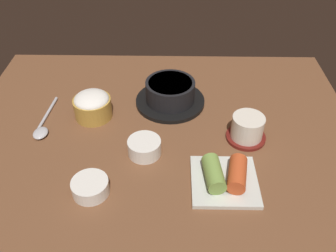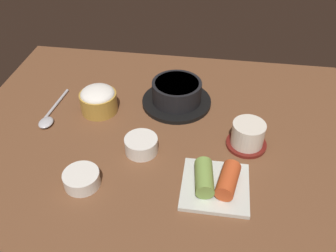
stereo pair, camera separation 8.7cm
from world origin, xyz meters
The scene contains 8 objects.
dining_table centered at (0.00, 0.00, 1.00)cm, with size 100.00×76.00×2.00cm, color brown.
stone_pot centered at (2.35, 11.63, 5.17)cm, with size 18.95×18.95×6.77cm.
rice_bowl centered at (-17.71, 5.40, 5.62)cm, with size 9.77×9.77×7.07cm.
tea_cup_with_saucer centered at (21.10, -2.77, 5.18)cm, with size 9.68×9.68×6.49cm.
banchan_cup_center centered at (-3.36, -8.43, 4.02)cm, with size 7.77×7.77×3.79cm.
kimchi_plate centered at (14.37, -17.29, 3.86)cm, with size 14.18×14.18×4.87cm.
side_bowl_near centered at (-13.79, -20.33, 3.73)cm, with size 7.77×7.77×3.20cm.
spoon centered at (-29.78, -0.13, 2.62)cm, with size 3.60×17.65×1.35cm.
Camera 2 is at (11.92, -68.40, 61.23)cm, focal length 38.52 mm.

